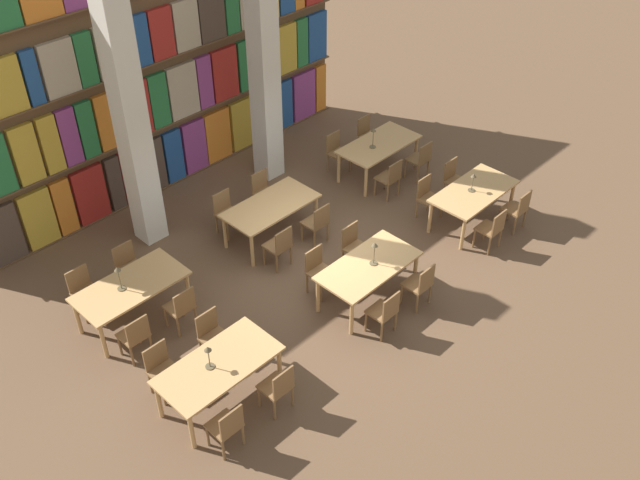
% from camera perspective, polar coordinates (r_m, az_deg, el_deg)
% --- Properties ---
extents(ground_plane, '(40.00, 40.00, 0.00)m').
position_cam_1_polar(ground_plane, '(13.19, -0.37, -2.11)').
color(ground_plane, brown).
extents(bookshelf_bank, '(9.27, 0.35, 5.50)m').
position_cam_1_polar(bookshelf_bank, '(14.60, -12.67, 13.48)').
color(bookshelf_bank, brown).
rests_on(bookshelf_bank, ground_plane).
extents(pillar_left, '(0.47, 0.47, 6.00)m').
position_cam_1_polar(pillar_left, '(12.73, -15.25, 11.08)').
color(pillar_left, beige).
rests_on(pillar_left, ground_plane).
extents(pillar_center, '(0.47, 0.47, 6.00)m').
position_cam_1_polar(pillar_center, '(14.37, -4.61, 15.47)').
color(pillar_center, beige).
rests_on(pillar_center, ground_plane).
extents(reading_table_0, '(1.83, 0.93, 0.76)m').
position_cam_1_polar(reading_table_0, '(10.62, -8.10, -10.10)').
color(reading_table_0, tan).
rests_on(reading_table_0, ground_plane).
extents(chair_0, '(0.42, 0.40, 0.88)m').
position_cam_1_polar(chair_0, '(10.19, -7.46, -14.55)').
color(chair_0, brown).
rests_on(chair_0, ground_plane).
extents(chair_1, '(0.42, 0.40, 0.88)m').
position_cam_1_polar(chair_1, '(11.03, -12.52, -10.00)').
color(chair_1, brown).
rests_on(chair_1, ground_plane).
extents(chair_2, '(0.42, 0.40, 0.88)m').
position_cam_1_polar(chair_2, '(10.56, -3.37, -11.65)').
color(chair_2, brown).
rests_on(chair_2, ground_plane).
extents(chair_3, '(0.42, 0.40, 0.88)m').
position_cam_1_polar(chair_3, '(11.37, -8.59, -7.51)').
color(chair_3, brown).
rests_on(chair_3, ground_plane).
extents(desk_lamp_0, '(0.14, 0.14, 0.41)m').
position_cam_1_polar(desk_lamp_0, '(10.33, -8.93, -8.97)').
color(desk_lamp_0, brown).
rests_on(desk_lamp_0, reading_table_0).
extents(reading_table_1, '(1.83, 0.93, 0.76)m').
position_cam_1_polar(reading_table_1, '(12.13, 3.89, -2.29)').
color(reading_table_1, tan).
rests_on(reading_table_1, ground_plane).
extents(chair_4, '(0.42, 0.40, 0.88)m').
position_cam_1_polar(chair_4, '(11.66, 5.19, -5.72)').
color(chair_4, brown).
rests_on(chair_4, ground_plane).
extents(chair_5, '(0.42, 0.40, 0.88)m').
position_cam_1_polar(chair_5, '(12.38, -0.11, -2.39)').
color(chair_5, brown).
rests_on(chair_5, ground_plane).
extents(chair_6, '(0.42, 0.40, 0.88)m').
position_cam_1_polar(chair_6, '(12.22, 8.00, -3.51)').
color(chair_6, brown).
rests_on(chair_6, ground_plane).
extents(chair_7, '(0.42, 0.40, 0.88)m').
position_cam_1_polar(chair_7, '(12.91, 2.77, -0.45)').
color(chair_7, brown).
rests_on(chair_7, ground_plane).
extents(desk_lamp_1, '(0.14, 0.14, 0.45)m').
position_cam_1_polar(desk_lamp_1, '(11.91, 4.37, -0.79)').
color(desk_lamp_1, brown).
rests_on(desk_lamp_1, reading_table_1).
extents(reading_table_2, '(1.83, 0.93, 0.76)m').
position_cam_1_polar(reading_table_2, '(14.19, 12.20, 3.63)').
color(reading_table_2, tan).
rests_on(reading_table_2, ground_plane).
extents(chair_8, '(0.42, 0.40, 0.88)m').
position_cam_1_polar(chair_8, '(13.69, 13.59, 0.91)').
color(chair_8, brown).
rests_on(chair_8, ground_plane).
extents(chair_9, '(0.42, 0.40, 0.88)m').
position_cam_1_polar(chair_9, '(14.31, 8.62, 3.46)').
color(chair_9, brown).
rests_on(chair_9, ground_plane).
extents(chair_10, '(0.42, 0.40, 0.88)m').
position_cam_1_polar(chair_10, '(14.33, 15.50, 2.43)').
color(chair_10, brown).
rests_on(chair_10, ground_plane).
extents(chair_11, '(0.42, 0.40, 0.88)m').
position_cam_1_polar(chair_11, '(14.92, 10.67, 4.82)').
color(chair_11, brown).
rests_on(chair_11, ground_plane).
extents(desk_lamp_2, '(0.14, 0.14, 0.39)m').
position_cam_1_polar(desk_lamp_2, '(13.98, 12.15, 4.76)').
color(desk_lamp_2, brown).
rests_on(desk_lamp_2, reading_table_2).
extents(reading_table_3, '(1.83, 0.93, 0.76)m').
position_cam_1_polar(reading_table_3, '(12.12, -14.89, -3.80)').
color(reading_table_3, tan).
rests_on(reading_table_3, ground_plane).
extents(chair_12, '(0.42, 0.40, 0.88)m').
position_cam_1_polar(chair_12, '(11.60, -14.57, -7.38)').
color(chair_12, brown).
rests_on(chair_12, ground_plane).
extents(chair_13, '(0.42, 0.40, 0.88)m').
position_cam_1_polar(chair_13, '(12.63, -18.36, -3.84)').
color(chair_13, brown).
rests_on(chair_13, ground_plane).
extents(chair_14, '(0.42, 0.40, 0.88)m').
position_cam_1_polar(chair_14, '(11.91, -11.03, -5.26)').
color(chair_14, brown).
rests_on(chair_14, ground_plane).
extents(chair_15, '(0.42, 0.40, 0.88)m').
position_cam_1_polar(chair_15, '(12.91, -15.02, -1.98)').
color(chair_15, brown).
rests_on(chair_15, ground_plane).
extents(desk_lamp_3, '(0.14, 0.14, 0.46)m').
position_cam_1_polar(desk_lamp_3, '(11.83, -15.82, -2.67)').
color(desk_lamp_3, brown).
rests_on(desk_lamp_3, reading_table_3).
extents(reading_table_4, '(1.83, 0.93, 0.76)m').
position_cam_1_polar(reading_table_4, '(13.51, -3.96, 2.54)').
color(reading_table_4, tan).
rests_on(reading_table_4, ground_plane).
extents(chair_16, '(0.42, 0.40, 0.88)m').
position_cam_1_polar(chair_16, '(12.92, -3.26, -0.43)').
color(chair_16, brown).
rests_on(chair_16, ground_plane).
extents(chair_17, '(0.42, 0.40, 0.88)m').
position_cam_1_polar(chair_17, '(13.85, -7.51, 2.27)').
color(chair_17, brown).
rests_on(chair_17, ground_plane).
extents(chair_18, '(0.42, 0.40, 0.88)m').
position_cam_1_polar(chair_18, '(13.46, -0.23, 1.43)').
color(chair_18, brown).
rests_on(chair_18, ground_plane).
extents(chair_19, '(0.42, 0.40, 0.88)m').
position_cam_1_polar(chair_19, '(14.35, -4.52, 3.93)').
color(chair_19, brown).
rests_on(chair_19, ground_plane).
extents(reading_table_5, '(1.83, 0.93, 0.76)m').
position_cam_1_polar(reading_table_5, '(15.41, 4.72, 7.44)').
color(reading_table_5, tan).
rests_on(reading_table_5, ground_plane).
extents(chair_20, '(0.42, 0.40, 0.88)m').
position_cam_1_polar(chair_20, '(14.79, 5.62, 5.01)').
color(chair_20, brown).
rests_on(chair_20, ground_plane).
extents(chair_21, '(0.42, 0.40, 0.88)m').
position_cam_1_polar(chair_21, '(15.60, 1.37, 7.13)').
color(chair_21, brown).
rests_on(chair_21, ground_plane).
extents(chair_22, '(0.42, 0.40, 0.88)m').
position_cam_1_polar(chair_22, '(15.47, 8.02, 6.45)').
color(chair_22, brown).
rests_on(chair_22, ground_plane).
extents(chair_23, '(0.42, 0.40, 0.88)m').
position_cam_1_polar(chair_23, '(16.26, 3.82, 8.44)').
color(chair_23, brown).
rests_on(chair_23, ground_plane).
extents(desk_lamp_4, '(0.14, 0.14, 0.45)m').
position_cam_1_polar(desk_lamp_4, '(15.07, 4.28, 8.41)').
color(desk_lamp_4, brown).
rests_on(desk_lamp_4, reading_table_5).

